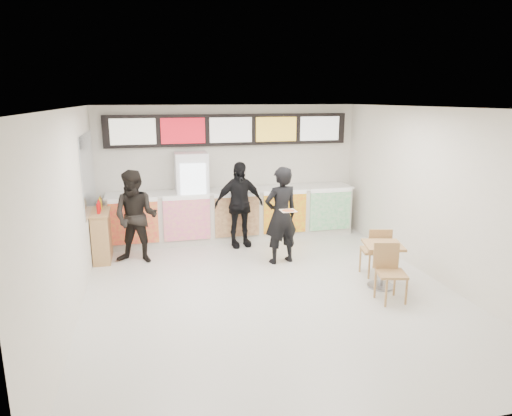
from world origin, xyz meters
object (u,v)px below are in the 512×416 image
object	(u,v)px
customer_mid	(239,204)
condiment_ledge	(102,235)
customer_left	(136,217)
service_counter	(234,214)
drinks_fridge	(192,198)
cafe_table	(382,257)
customer_main	(281,215)

from	to	relation	value
customer_mid	condiment_ledge	xyz separation A→B (m)	(-2.82, -0.21, -0.41)
customer_left	condiment_ledge	distance (m)	0.84
service_counter	customer_left	distance (m)	2.42
condiment_ledge	drinks_fridge	bearing A→B (deg)	22.76
drinks_fridge	cafe_table	size ratio (longest dim) A/B	1.24
service_counter	drinks_fridge	distance (m)	1.03
drinks_fridge	service_counter	bearing A→B (deg)	-0.99
customer_left	customer_mid	distance (m)	2.20
drinks_fridge	customer_left	distance (m)	1.63
customer_main	condiment_ledge	xyz separation A→B (m)	(-3.39, 0.99, -0.44)
service_counter	condiment_ledge	xyz separation A→B (m)	(-2.82, -0.77, -0.06)
cafe_table	customer_main	bearing A→B (deg)	144.26
customer_main	cafe_table	world-z (taller)	customer_main
drinks_fridge	customer_main	size ratio (longest dim) A/B	1.06
service_counter	drinks_fridge	xyz separation A→B (m)	(-0.93, 0.02, 0.43)
drinks_fridge	customer_mid	world-z (taller)	drinks_fridge
service_counter	drinks_fridge	world-z (taller)	drinks_fridge
drinks_fridge	cafe_table	xyz separation A→B (m)	(2.82, -3.36, -0.47)
customer_main	condiment_ledge	bearing A→B (deg)	-28.45
customer_main	customer_left	size ratio (longest dim) A/B	1.04
customer_left	condiment_ledge	size ratio (longest dim) A/B	1.52
customer_main	customer_mid	xyz separation A→B (m)	(-0.57, 1.20, -0.02)
service_counter	cafe_table	size ratio (longest dim) A/B	3.44
customer_main	drinks_fridge	bearing A→B (deg)	-61.92
customer_main	customer_left	world-z (taller)	customer_main
customer_mid	condiment_ledge	distance (m)	2.86
customer_main	condiment_ledge	size ratio (longest dim) A/B	1.58
condiment_ledge	customer_left	bearing A→B (deg)	-23.68
customer_left	customer_main	bearing A→B (deg)	5.21
cafe_table	service_counter	bearing A→B (deg)	133.87
drinks_fridge	customer_mid	size ratio (longest dim) A/B	1.08
cafe_table	condiment_ledge	bearing A→B (deg)	165.81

